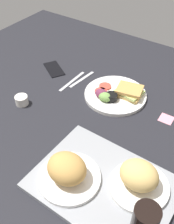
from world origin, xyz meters
TOP-DOWN VIEW (x-y plane):
  - ground_plane at (0.00, 0.00)cm, footprint 190.00×150.00cm
  - serving_tray at (-20.26, 25.99)cm, footprint 45.38×33.52cm
  - bread_plate_near at (-29.73, 20.73)cm, footprint 19.12×19.12cm
  - bread_plate_far at (-9.93, 31.22)cm, footprint 20.54×20.54cm
  - plate_with_salad at (-0.61, -16.40)cm, footprint 28.03×28.03cm
  - espresso_cup at (31.16, 11.02)cm, footprint 5.60×5.60cm
  - fork at (20.06, -18.81)cm, footprint 3.24×17.05cm
  - knife at (23.06, -14.81)cm, footprint 1.52×19.01cm
  - cell_phone at (37.24, -18.09)cm, footprint 16.05×13.60cm
  - sticky_note at (-25.04, -15.73)cm, footprint 5.78×5.78cm

SIDE VIEW (x-z plane):
  - ground_plane at x=0.00cm, z-range -3.00..0.00cm
  - sticky_note at x=-25.04cm, z-range 0.00..0.12cm
  - fork at x=20.06cm, z-range 0.00..0.50cm
  - knife at x=23.06cm, z-range 0.00..0.50cm
  - cell_phone at x=37.24cm, z-range 0.00..0.80cm
  - serving_tray at x=-20.26cm, z-range 0.00..1.60cm
  - plate_with_salad at x=-0.61cm, z-range -0.97..4.43cm
  - espresso_cup at x=31.16cm, z-range 0.00..4.00cm
  - bread_plate_near at x=-29.73cm, z-range 0.76..10.61cm
  - bread_plate_far at x=-9.93cm, z-range 0.70..11.00cm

